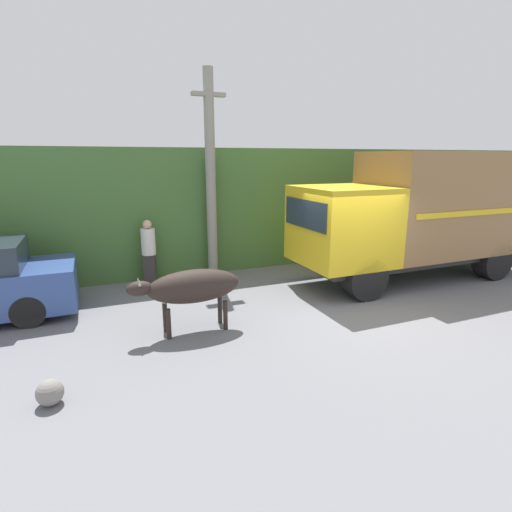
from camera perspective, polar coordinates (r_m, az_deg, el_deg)
ground_plane at (r=9.56m, az=13.99°, el=-6.84°), size 60.00×60.00×0.00m
hillside_embankment at (r=15.10m, az=-1.36°, el=8.08°), size 32.00×6.04×3.59m
building_backdrop at (r=12.58m, az=-18.47°, el=5.59°), size 4.51×2.70×3.29m
cargo_truck at (r=11.91m, az=23.01°, el=5.91°), size 7.05×2.24×3.47m
brown_cow at (r=7.76m, az=-9.15°, el=-4.39°), size 2.16×0.64×1.24m
pedestrian_on_hill at (r=10.98m, az=-15.08°, el=0.93°), size 0.49×0.49×1.74m
utility_pole at (r=11.15m, az=-6.51°, el=11.60°), size 0.90×0.27×5.59m
roadside_rock at (r=6.44m, az=-27.37°, el=-16.93°), size 0.37×0.37×0.37m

